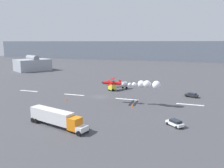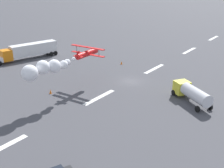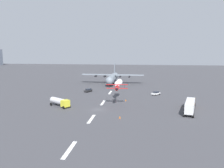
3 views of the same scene
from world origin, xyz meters
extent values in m
plane|color=#424247|center=(0.00, 0.00, 0.00)|extent=(440.00, 440.00, 0.00)
cube|color=white|center=(-29.71, 0.00, 0.01)|extent=(8.00, 0.90, 0.01)
cube|color=white|center=(-9.90, 0.00, 0.01)|extent=(8.00, 0.90, 0.01)
cube|color=white|center=(9.90, 0.00, 0.01)|extent=(8.00, 0.90, 0.01)
cube|color=white|center=(29.71, 0.00, 0.01)|extent=(8.00, 0.90, 0.01)
cylinder|color=gray|center=(56.36, 2.26, 3.28)|extent=(23.51, 4.45, 4.16)
sphere|color=gray|center=(44.63, 2.41, 3.28)|extent=(3.95, 3.95, 3.95)
cube|color=gray|center=(56.36, 2.26, 5.15)|extent=(3.64, 35.32, 0.40)
cylinder|color=black|center=(56.08, 11.97, 4.25)|extent=(2.41, 1.13, 1.10)
cylinder|color=black|center=(56.02, 6.68, 4.25)|extent=(2.41, 1.13, 1.10)
cylinder|color=black|center=(55.91, -2.14, 4.25)|extent=(2.41, 1.13, 1.10)
cylinder|color=black|center=(55.84, -7.43, 4.25)|extent=(2.41, 1.13, 1.10)
cube|color=gray|center=(66.22, 2.14, 8.36)|extent=(2.80, 0.34, 6.00)
cube|color=gray|center=(66.22, 2.14, 3.58)|extent=(2.11, 9.02, 0.24)
cube|color=black|center=(57.33, -0.33, 0.60)|extent=(3.21, 1.04, 1.20)
cube|color=black|center=(57.40, 4.83, 0.60)|extent=(3.21, 1.04, 1.20)
cylinder|color=red|center=(6.52, -5.54, 6.26)|extent=(5.66, 1.41, 1.09)
cube|color=red|center=(6.32, -5.55, 6.11)|extent=(1.11, 7.47, 0.12)
cube|color=red|center=(6.32, -5.55, 7.42)|extent=(1.11, 7.47, 0.12)
cylinder|color=black|center=(6.47, -8.15, 6.77)|extent=(0.08, 0.08, 1.31)
cylinder|color=black|center=(6.17, -2.95, 6.77)|extent=(0.08, 0.08, 1.31)
cube|color=red|center=(9.04, -5.39, 6.71)|extent=(0.70, 0.14, 1.10)
cube|color=red|center=(9.04, -5.39, 6.31)|extent=(0.71, 2.03, 0.08)
cone|color=black|center=(3.37, -5.72, 6.26)|extent=(0.75, 0.97, 0.93)
sphere|color=white|center=(10.13, -5.58, 6.04)|extent=(0.70, 0.70, 0.70)
sphere|color=white|center=(12.10, -5.19, 6.01)|extent=(1.11, 1.11, 1.11)
sphere|color=white|center=(13.39, -4.77, 5.99)|extent=(1.45, 1.45, 1.45)
sphere|color=white|center=(15.57, -4.69, 6.28)|extent=(2.21, 2.21, 2.21)
sphere|color=white|center=(17.41, -5.29, 6.46)|extent=(2.25, 2.25, 2.25)
sphere|color=white|center=(20.16, -5.11, 6.29)|extent=(2.54, 2.54, 2.54)
cube|color=silver|center=(8.95, -31.18, 1.10)|extent=(2.18, 2.82, 1.10)
cube|color=orange|center=(7.01, -30.67, 1.85)|extent=(2.96, 3.03, 2.60)
cube|color=silver|center=(0.16, -28.87, 2.30)|extent=(12.02, 5.41, 2.80)
cylinder|color=black|center=(9.46, -30.02, 0.55)|extent=(1.15, 0.62, 1.10)
cylinder|color=black|center=(-3.47, -26.63, 0.55)|extent=(1.15, 0.62, 1.10)
cylinder|color=black|center=(-4.64, -26.32, 0.55)|extent=(1.15, 0.62, 1.10)
cylinder|color=black|center=(8.82, -32.44, 0.55)|extent=(1.15, 0.62, 1.10)
cylinder|color=black|center=(-4.11, -29.05, 0.55)|extent=(1.15, 0.62, 1.10)
cylinder|color=black|center=(-5.27, -28.74, 0.55)|extent=(1.15, 0.62, 1.10)
cube|color=yellow|center=(0.72, 11.19, 1.60)|extent=(3.21, 3.15, 2.20)
cylinder|color=silver|center=(2.99, 14.68, 1.85)|extent=(5.10, 6.28, 2.10)
cylinder|color=black|center=(1.40, 10.03, 0.50)|extent=(0.81, 1.01, 1.00)
cylinder|color=black|center=(5.23, 15.93, 0.50)|extent=(0.81, 1.01, 1.00)
cylinder|color=black|center=(-0.61, 11.34, 0.50)|extent=(0.81, 1.01, 1.00)
cylinder|color=black|center=(3.22, 17.23, 0.50)|extent=(0.81, 1.01, 1.00)
cube|color=white|center=(26.68, -20.25, 0.65)|extent=(4.28, 4.09, 0.65)
cube|color=#1E232D|center=(26.83, -20.38, 1.25)|extent=(2.95, 2.88, 0.55)
cylinder|color=black|center=(25.00, -19.96, 0.32)|extent=(0.62, 0.59, 0.64)
cylinder|color=black|center=(27.16, -21.88, 0.32)|extent=(0.62, 0.59, 0.64)
cylinder|color=black|center=(26.20, -18.62, 0.32)|extent=(0.62, 0.59, 0.64)
cylinder|color=black|center=(28.35, -20.54, 0.32)|extent=(0.62, 0.59, 0.64)
cube|color=#262628|center=(30.06, 10.29, 0.65)|extent=(4.63, 3.23, 0.65)
cube|color=#1E232D|center=(30.25, 10.22, 1.25)|extent=(2.99, 2.48, 0.55)
cylinder|color=black|center=(28.34, 10.00, 0.32)|extent=(0.68, 0.44, 0.64)
cylinder|color=black|center=(31.12, 8.91, 0.32)|extent=(0.68, 0.44, 0.64)
cylinder|color=black|center=(29.00, 11.68, 0.32)|extent=(0.68, 0.44, 0.64)
cylinder|color=black|center=(31.78, 10.59, 0.32)|extent=(0.68, 0.44, 0.64)
cone|color=orange|center=(-8.31, -7.93, 0.38)|extent=(0.44, 0.44, 0.75)
cone|color=orange|center=(13.81, -8.15, 0.38)|extent=(0.44, 0.44, 0.75)
camera|label=1|loc=(29.52, -71.28, 18.72)|focal=36.70mm
camera|label=2|loc=(46.60, 29.87, 20.84)|focal=47.34mm
camera|label=3|loc=(-69.70, -13.47, 19.38)|focal=35.99mm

